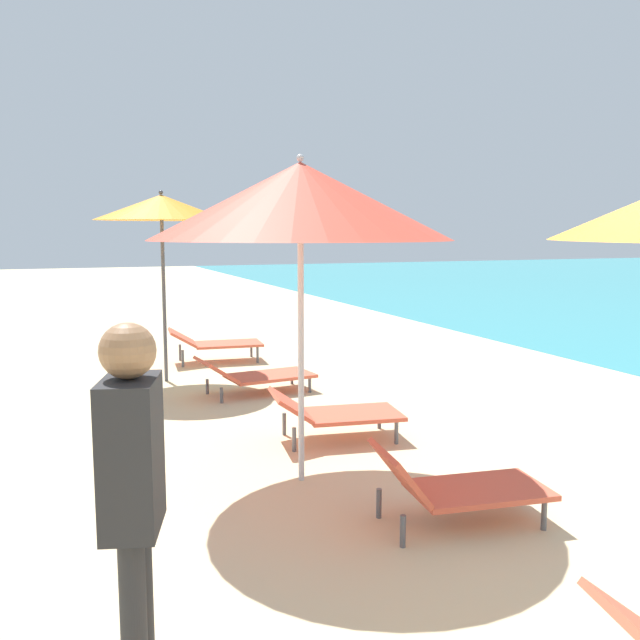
% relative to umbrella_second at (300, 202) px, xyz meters
% --- Properties ---
extents(umbrella_second, '(2.44, 2.44, 2.68)m').
position_rel_umbrella_second_xyz_m(umbrella_second, '(0.00, 0.00, 0.00)').
color(umbrella_second, silver).
rests_on(umbrella_second, ground).
extents(lounger_second_shoreside, '(1.36, 0.82, 0.51)m').
position_rel_umbrella_second_xyz_m(lounger_second_shoreside, '(0.68, 0.92, -2.03)').
color(lounger_second_shoreside, '#D8593F').
rests_on(lounger_second_shoreside, ground).
extents(lounger_second_inland, '(1.29, 0.73, 0.60)m').
position_rel_umbrella_second_xyz_m(lounger_second_inland, '(0.72, -1.23, -2.03)').
color(lounger_second_inland, '#D8593F').
rests_on(lounger_second_inland, ground).
extents(umbrella_farthest, '(1.81, 1.81, 2.63)m').
position_rel_umbrella_second_xyz_m(umbrella_farthest, '(-0.47, 4.27, 0.08)').
color(umbrella_farthest, '#4C4C51').
rests_on(umbrella_farthest, ground).
extents(lounger_farthest_shoreside, '(1.51, 0.79, 0.55)m').
position_rel_umbrella_second_xyz_m(lounger_farthest_shoreside, '(0.47, 5.41, -2.00)').
color(lounger_farthest_shoreside, '#D8593F').
rests_on(lounger_farthest_shoreside, ground).
extents(lounger_farthest_inland, '(1.54, 0.80, 0.51)m').
position_rel_umbrella_second_xyz_m(lounger_farthest_inland, '(0.48, 3.10, -2.06)').
color(lounger_farthest_inland, '#D8593F').
rests_on(lounger_farthest_inland, ground).
extents(person_walking_mid, '(0.31, 0.41, 1.72)m').
position_rel_umbrella_second_xyz_m(person_walking_mid, '(-1.60, -2.40, -1.26)').
color(person_walking_mid, '#262628').
rests_on(person_walking_mid, ground).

